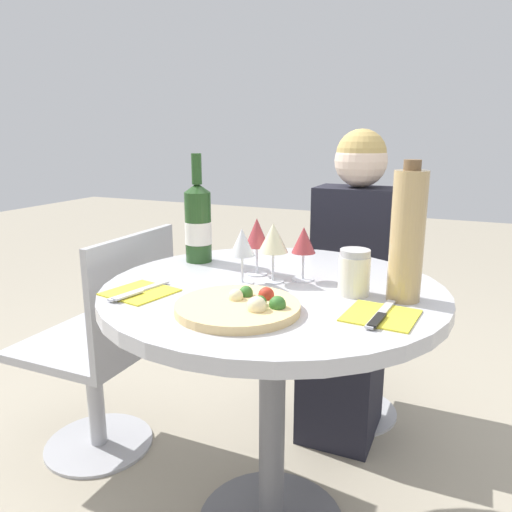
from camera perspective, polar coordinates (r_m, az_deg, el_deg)
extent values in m
cylinder|color=slate|center=(1.48, 1.84, -17.75)|extent=(0.07, 0.07, 0.70)
cylinder|color=#B7B7BC|center=(1.32, 1.96, -4.15)|extent=(0.90, 0.90, 0.04)
cylinder|color=#ADADB2|center=(2.25, 10.54, -16.89)|extent=(0.40, 0.40, 0.01)
cylinder|color=#ADADB2|center=(2.15, 10.77, -12.49)|extent=(0.06, 0.06, 0.40)
cube|color=#ADADB2|center=(2.07, 11.03, -7.19)|extent=(0.44, 0.44, 0.03)
cube|color=#ADADB2|center=(2.20, 12.53, -0.12)|extent=(0.44, 0.02, 0.40)
cube|color=black|center=(2.01, 9.72, -13.97)|extent=(0.27, 0.31, 0.43)
cube|color=black|center=(1.99, 11.40, 0.23)|extent=(0.32, 0.19, 0.52)
sphere|color=beige|center=(1.94, 11.91, 10.59)|extent=(0.20, 0.20, 0.20)
sphere|color=tan|center=(1.94, 11.95, 11.31)|extent=(0.19, 0.19, 0.19)
cylinder|color=#ADADB2|center=(2.10, -17.46, -19.73)|extent=(0.40, 0.40, 0.01)
cylinder|color=#ADADB2|center=(2.00, -17.88, -15.12)|extent=(0.06, 0.06, 0.40)
cube|color=#ADADB2|center=(1.91, -18.35, -9.50)|extent=(0.44, 0.44, 0.03)
cube|color=#ADADB2|center=(1.71, -13.70, -4.27)|extent=(0.02, 0.44, 0.40)
cylinder|color=#E5C17F|center=(1.13, -2.21, -5.87)|extent=(0.28, 0.28, 0.02)
sphere|color=#B22D1E|center=(1.16, 1.18, -4.48)|extent=(0.04, 0.04, 0.04)
sphere|color=#336B28|center=(1.11, 0.43, -5.30)|extent=(0.03, 0.03, 0.03)
sphere|color=#336B28|center=(1.17, -1.16, -4.23)|extent=(0.03, 0.03, 0.03)
sphere|color=#336B28|center=(1.10, -0.24, -5.60)|extent=(0.03, 0.03, 0.03)
sphere|color=beige|center=(1.15, -2.32, -4.62)|extent=(0.03, 0.03, 0.03)
sphere|color=beige|center=(1.08, 0.09, -5.75)|extent=(0.04, 0.04, 0.04)
sphere|color=#336B28|center=(1.10, 2.47, -5.53)|extent=(0.04, 0.04, 0.04)
cylinder|color=#23471E|center=(1.55, -6.62, 3.29)|extent=(0.08, 0.08, 0.22)
cone|color=#23471E|center=(1.54, -6.75, 7.77)|extent=(0.08, 0.08, 0.03)
cylinder|color=#23471E|center=(1.53, -6.81, 9.86)|extent=(0.03, 0.03, 0.09)
cylinder|color=silver|center=(1.56, -6.60, 2.66)|extent=(0.08, 0.08, 0.07)
cylinder|color=tan|center=(1.22, 16.89, 2.09)|extent=(0.08, 0.08, 0.31)
cylinder|color=brown|center=(1.20, 17.46, 9.89)|extent=(0.04, 0.04, 0.02)
cylinder|color=silver|center=(1.26, 11.15, -2.21)|extent=(0.08, 0.08, 0.10)
cylinder|color=#B2B2B7|center=(1.24, 11.27, 0.34)|extent=(0.07, 0.07, 0.02)
cylinder|color=silver|center=(1.34, -1.58, -3.07)|extent=(0.06, 0.06, 0.00)
cylinder|color=silver|center=(1.33, -1.59, -1.49)|extent=(0.01, 0.01, 0.07)
cone|color=silver|center=(1.31, -1.61, 1.60)|extent=(0.07, 0.07, 0.07)
cylinder|color=silver|center=(1.35, 1.94, -2.87)|extent=(0.06, 0.06, 0.00)
cylinder|color=silver|center=(1.34, 1.95, -1.18)|extent=(0.01, 0.01, 0.08)
cone|color=beige|center=(1.32, 1.98, 2.12)|extent=(0.08, 0.08, 0.08)
cylinder|color=silver|center=(1.37, 5.36, -2.66)|extent=(0.06, 0.06, 0.00)
cylinder|color=silver|center=(1.36, 5.40, -1.12)|extent=(0.01, 0.01, 0.07)
cone|color=#9E383D|center=(1.35, 5.47, 1.84)|extent=(0.07, 0.07, 0.07)
cylinder|color=silver|center=(1.42, 0.10, -2.03)|extent=(0.06, 0.06, 0.00)
cylinder|color=silver|center=(1.41, 0.10, -0.46)|extent=(0.01, 0.01, 0.08)
cone|color=#9E383D|center=(1.39, 0.10, 2.71)|extent=(0.07, 0.07, 0.08)
cube|color=yellow|center=(1.29, -13.13, -4.04)|extent=(0.18, 0.18, 0.00)
cube|color=silver|center=(1.29, -13.14, -3.85)|extent=(0.06, 0.19, 0.00)
cube|color=silver|center=(1.25, -14.44, -4.33)|extent=(0.04, 0.09, 0.00)
cube|color=yellow|center=(1.14, 14.08, -6.61)|extent=(0.16, 0.16, 0.00)
cube|color=silver|center=(1.13, 14.10, -6.40)|extent=(0.03, 0.19, 0.00)
cube|color=black|center=(1.09, 13.66, -7.09)|extent=(0.03, 0.09, 0.00)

